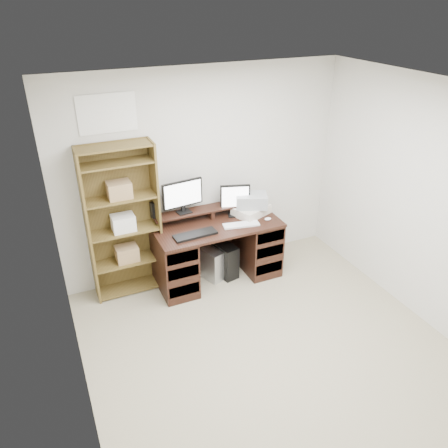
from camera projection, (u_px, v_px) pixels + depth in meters
room at (293, 256)px, 3.59m from camera, size 3.54×4.04×2.54m
desk at (217, 250)px, 5.32m from camera, size 1.50×0.70×0.75m
riser_shelf at (210, 210)px, 5.28m from camera, size 1.40×0.22×0.12m
monitor_wide at (183, 195)px, 5.06m from camera, size 0.50×0.14×0.39m
monitor_small at (235, 199)px, 5.26m from camera, size 0.35×0.18×0.39m
speaker at (154, 210)px, 5.00m from camera, size 0.08×0.08×0.19m
keyboard_black at (195, 235)px, 4.90m from camera, size 0.50×0.19×0.03m
keyboard_white at (241, 225)px, 5.11m from camera, size 0.44×0.20×0.02m
mouse at (268, 219)px, 5.23m from camera, size 0.09×0.06×0.03m
printer at (251, 210)px, 5.36m from camera, size 0.51×0.45×0.10m
basket at (251, 200)px, 5.30m from camera, size 0.44×0.39×0.16m
tower_silver at (209, 263)px, 5.42m from camera, size 0.30×0.43×0.40m
tower_black at (223, 258)px, 5.47m from camera, size 0.27×0.46×0.43m
bookshelf at (123, 220)px, 4.87m from camera, size 0.80×0.30×1.80m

